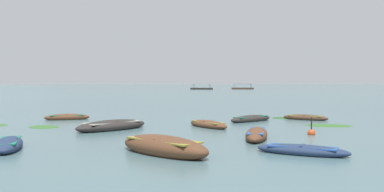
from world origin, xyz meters
name	(u,v)px	position (x,y,z in m)	size (l,w,h in m)	color
ground_plane	(169,84)	(0.00, 1500.00, 0.00)	(6000.00, 6000.00, 0.00)	slate
mountain_2	(29,62)	(-771.72, 2181.31, 123.80)	(710.16, 710.16, 247.59)	slate
rowboat_0	(257,134)	(2.87, 12.24, 0.18)	(1.98, 3.95, 0.58)	brown
rowboat_1	(305,118)	(8.29, 21.01, 0.14)	(3.03, 2.55, 0.45)	#4C3323
rowboat_2	(112,126)	(-4.19, 16.01, 0.21)	(4.19, 4.10, 0.67)	#2D2826
rowboat_3	(8,145)	(-7.23, 9.96, 0.17)	(1.82, 3.38, 0.54)	navy
rowboat_4	(67,117)	(-8.15, 22.07, 0.16)	(3.13, 1.51, 0.51)	brown
rowboat_5	(302,150)	(3.59, 8.22, 0.14)	(3.30, 2.41, 0.43)	navy
rowboat_6	(164,147)	(-1.30, 8.60, 0.25)	(3.84, 3.90, 0.82)	brown
rowboat_7	(251,119)	(4.29, 20.10, 0.16)	(3.55, 3.00, 0.52)	#2D2826
rowboat_8	(208,124)	(1.12, 16.89, 0.16)	(2.51, 3.35, 0.49)	brown
ferry_0	(202,88)	(12.50, 155.94, 0.45)	(9.51, 5.33, 2.54)	#2D2826
ferry_1	(243,88)	(30.90, 162.00, 0.45)	(10.03, 4.83, 2.54)	#4C3323
mooring_buoy	(311,133)	(5.82, 13.28, 0.09)	(0.38, 0.38, 0.97)	#DB4C1E
weed_patch_1	(44,127)	(-8.27, 17.46, 0.00)	(1.50, 1.98, 0.14)	#38662D
weed_patch_2	(328,126)	(8.31, 17.17, 0.00)	(2.72, 1.61, 0.14)	#38662D
weed_patch_3	(287,118)	(7.42, 22.31, 0.00)	(2.28, 1.71, 0.14)	#2D5628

